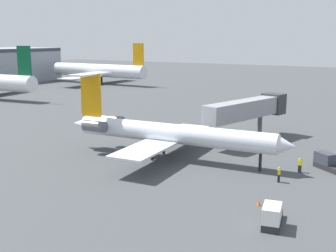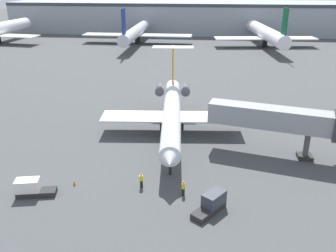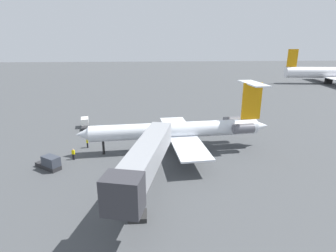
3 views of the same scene
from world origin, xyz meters
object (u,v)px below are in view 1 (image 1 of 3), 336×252
at_px(ground_crew_loader, 279,174).
at_px(baggage_tug_lead, 272,216).
at_px(ground_crew_marshaller, 300,165).
at_px(parked_airliner_east_mid, 98,71).
at_px(regional_jet, 164,132).
at_px(traffic_cone_near, 259,203).
at_px(jet_bridge, 251,109).
at_px(baggage_tug_trailing, 327,162).

xyz_separation_m(ground_crew_loader, baggage_tug_lead, (-11.12, -2.75, -0.02)).
relative_size(ground_crew_marshaller, parked_airliner_east_mid, 0.04).
distance_m(regional_jet, traffic_cone_near, 18.57).
distance_m(regional_jet, baggage_tug_lead, 22.46).
relative_size(ground_crew_loader, traffic_cone_near, 3.07).
bearing_deg(ground_crew_loader, parked_airliner_east_mid, 50.01).
xyz_separation_m(ground_crew_marshaller, parked_airliner_east_mid, (65.20, 84.27, 3.61)).
xyz_separation_m(jet_bridge, baggage_tug_trailing, (-9.18, -12.94, -4.00)).
distance_m(baggage_tug_trailing, traffic_cone_near, 15.31).
distance_m(traffic_cone_near, parked_airliner_east_mid, 113.91).
xyz_separation_m(ground_crew_loader, traffic_cone_near, (-7.43, -0.37, -0.58)).
xyz_separation_m(ground_crew_marshaller, ground_crew_loader, (-4.63, 1.04, 0.00)).
bearing_deg(parked_airliner_east_mid, baggage_tug_trailing, -125.69).
relative_size(jet_bridge, traffic_cone_near, 31.98).
distance_m(baggage_tug_lead, traffic_cone_near, 4.43).
distance_m(ground_crew_loader, parked_airliner_east_mid, 108.70).
height_order(regional_jet, jet_bridge, regional_jet).
relative_size(baggage_tug_trailing, traffic_cone_near, 7.36).
relative_size(ground_crew_marshaller, baggage_tug_lead, 0.40).
bearing_deg(traffic_cone_near, baggage_tug_trailing, -11.62).
xyz_separation_m(jet_bridge, ground_crew_marshaller, (-12.11, -10.53, -3.98)).
relative_size(ground_crew_marshaller, ground_crew_loader, 1.00).
distance_m(ground_crew_marshaller, parked_airliner_east_mid, 106.61).
distance_m(baggage_tug_lead, parked_airliner_east_mid, 118.15).
bearing_deg(parked_airliner_east_mid, traffic_cone_near, -132.74).
distance_m(ground_crew_marshaller, baggage_tug_lead, 15.84).
bearing_deg(baggage_tug_lead, parked_airliner_east_mid, 46.73).
bearing_deg(regional_jet, traffic_cone_near, -120.30).
distance_m(regional_jet, ground_crew_loader, 15.75).
distance_m(ground_crew_loader, baggage_tug_lead, 11.46).
height_order(baggage_tug_lead, parked_airliner_east_mid, parked_airliner_east_mid).
bearing_deg(jet_bridge, traffic_cone_near, -157.81).
bearing_deg(traffic_cone_near, regional_jet, 59.70).
relative_size(regional_jet, jet_bridge, 1.75).
xyz_separation_m(jet_bridge, parked_airliner_east_mid, (53.08, 73.74, -0.38)).
height_order(jet_bridge, traffic_cone_near, jet_bridge).
bearing_deg(ground_crew_marshaller, baggage_tug_lead, -173.79).
distance_m(ground_crew_marshaller, traffic_cone_near, 12.09).
distance_m(regional_jet, parked_airliner_east_mid, 96.05).
relative_size(regional_jet, baggage_tug_lead, 7.32).
distance_m(regional_jet, baggage_tug_trailing, 19.91).
distance_m(jet_bridge, ground_crew_loader, 19.65).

